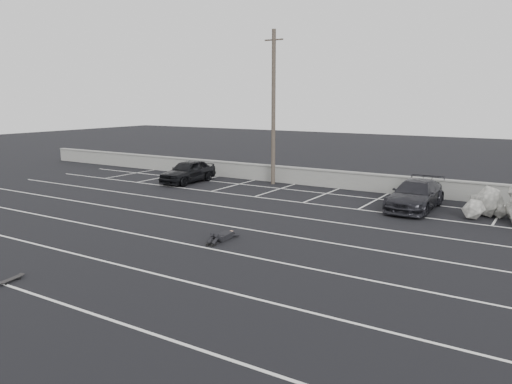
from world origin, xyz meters
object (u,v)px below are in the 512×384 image
Objects in this scene: utility_pole at (273,108)px; person at (225,233)px; car_left at (188,171)px; car_right at (415,195)px; skateboard at (11,280)px.

utility_pole is 13.54m from person.
car_left is 0.88× the size of car_right.
car_left is at bearing 179.73° from car_right.
utility_pole is at bearing 106.81° from person.
car_right is 2.15× the size of person.
skateboard is (-7.54, -16.34, -0.64)m from car_right.
car_left is 5.61× the size of skateboard.
utility_pole is 12.39× the size of skateboard.
car_left is 1.88× the size of person.
utility_pole reaches higher than car_right.
car_left is 6.82m from utility_pole.
car_right is at bearing -1.90° from car_left.
person is 2.98× the size of skateboard.
person is at bearing -68.17° from utility_pole.
utility_pole reaches higher than skateboard.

